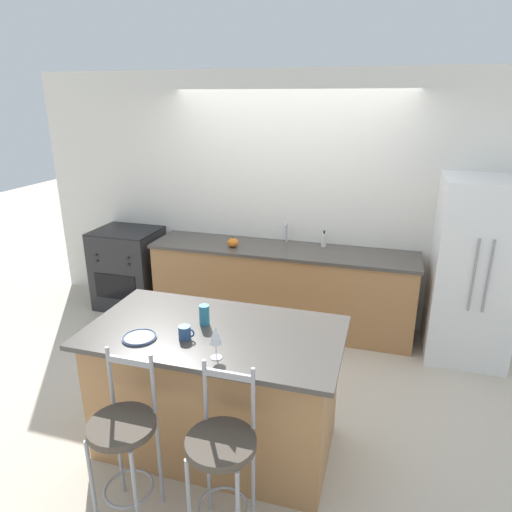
{
  "coord_description": "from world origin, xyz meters",
  "views": [
    {
      "loc": [
        1.05,
        -4.13,
        2.42
      ],
      "look_at": [
        0.0,
        -0.61,
        1.14
      ],
      "focal_mm": 32.0,
      "sensor_mm": 36.0,
      "label": 1
    }
  ],
  "objects_px": {
    "oven_range": "(129,268)",
    "wine_glass": "(216,336)",
    "bar_stool_far": "(222,457)",
    "dinner_plate": "(139,337)",
    "refrigerator": "(473,270)",
    "soap_bottle": "(324,240)",
    "tumbler_cup": "(204,315)",
    "bar_stool_near": "(124,439)",
    "coffee_mug": "(185,332)",
    "pumpkin_decoration": "(233,243)"
  },
  "relations": [
    {
      "from": "oven_range",
      "to": "wine_glass",
      "type": "relative_size",
      "value": 4.49
    },
    {
      "from": "bar_stool_far",
      "to": "dinner_plate",
      "type": "height_order",
      "value": "bar_stool_far"
    },
    {
      "from": "refrigerator",
      "to": "soap_bottle",
      "type": "relative_size",
      "value": 9.88
    },
    {
      "from": "oven_range",
      "to": "tumbler_cup",
      "type": "xyz_separation_m",
      "value": [
        1.78,
        -1.89,
        0.53
      ]
    },
    {
      "from": "oven_range",
      "to": "bar_stool_near",
      "type": "relative_size",
      "value": 0.89
    },
    {
      "from": "coffee_mug",
      "to": "soap_bottle",
      "type": "distance_m",
      "value": 2.36
    },
    {
      "from": "refrigerator",
      "to": "dinner_plate",
      "type": "distance_m",
      "value": 3.13
    },
    {
      "from": "refrigerator",
      "to": "oven_range",
      "type": "distance_m",
      "value": 3.77
    },
    {
      "from": "tumbler_cup",
      "to": "bar_stool_near",
      "type": "bearing_deg",
      "value": -104.13
    },
    {
      "from": "refrigerator",
      "to": "bar_stool_near",
      "type": "xyz_separation_m",
      "value": [
        -2.16,
        -2.6,
        -0.32
      ]
    },
    {
      "from": "coffee_mug",
      "to": "pumpkin_decoration",
      "type": "bearing_deg",
      "value": 100.49
    },
    {
      "from": "bar_stool_far",
      "to": "pumpkin_decoration",
      "type": "height_order",
      "value": "bar_stool_far"
    },
    {
      "from": "dinner_plate",
      "to": "tumbler_cup",
      "type": "relative_size",
      "value": 1.58
    },
    {
      "from": "bar_stool_far",
      "to": "wine_glass",
      "type": "xyz_separation_m",
      "value": [
        -0.16,
        0.36,
        0.53
      ]
    },
    {
      "from": "refrigerator",
      "to": "wine_glass",
      "type": "distance_m",
      "value": 2.81
    },
    {
      "from": "oven_range",
      "to": "bar_stool_far",
      "type": "bearing_deg",
      "value": -50.39
    },
    {
      "from": "refrigerator",
      "to": "dinner_plate",
      "type": "xyz_separation_m",
      "value": [
        -2.29,
        -2.13,
        0.07
      ]
    },
    {
      "from": "refrigerator",
      "to": "oven_range",
      "type": "height_order",
      "value": "refrigerator"
    },
    {
      "from": "oven_range",
      "to": "bar_stool_near",
      "type": "bearing_deg",
      "value": -59.18
    },
    {
      "from": "pumpkin_decoration",
      "to": "bar_stool_far",
      "type": "bearing_deg",
      "value": -72.21
    },
    {
      "from": "pumpkin_decoration",
      "to": "dinner_plate",
      "type": "bearing_deg",
      "value": -87.66
    },
    {
      "from": "refrigerator",
      "to": "soap_bottle",
      "type": "height_order",
      "value": "refrigerator"
    },
    {
      "from": "refrigerator",
      "to": "tumbler_cup",
      "type": "relative_size",
      "value": 12.32
    },
    {
      "from": "bar_stool_near",
      "to": "pumpkin_decoration",
      "type": "distance_m",
      "value": 2.59
    },
    {
      "from": "wine_glass",
      "to": "tumbler_cup",
      "type": "distance_m",
      "value": 0.45
    },
    {
      "from": "bar_stool_far",
      "to": "wine_glass",
      "type": "height_order",
      "value": "wine_glass"
    },
    {
      "from": "wine_glass",
      "to": "pumpkin_decoration",
      "type": "relative_size",
      "value": 1.73
    },
    {
      "from": "refrigerator",
      "to": "wine_glass",
      "type": "bearing_deg",
      "value": -128.09
    },
    {
      "from": "refrigerator",
      "to": "bar_stool_far",
      "type": "xyz_separation_m",
      "value": [
        -1.57,
        -2.57,
        -0.32
      ]
    },
    {
      "from": "bar_stool_far",
      "to": "tumbler_cup",
      "type": "relative_size",
      "value": 7.48
    },
    {
      "from": "bar_stool_near",
      "to": "wine_glass",
      "type": "relative_size",
      "value": 5.02
    },
    {
      "from": "oven_range",
      "to": "dinner_plate",
      "type": "distance_m",
      "value": 2.67
    },
    {
      "from": "wine_glass",
      "to": "coffee_mug",
      "type": "height_order",
      "value": "wine_glass"
    },
    {
      "from": "dinner_plate",
      "to": "pumpkin_decoration",
      "type": "xyz_separation_m",
      "value": [
        -0.09,
        2.09,
        0.01
      ]
    },
    {
      "from": "refrigerator",
      "to": "soap_bottle",
      "type": "xyz_separation_m",
      "value": [
        -1.45,
        0.25,
        0.1
      ]
    },
    {
      "from": "dinner_plate",
      "to": "tumbler_cup",
      "type": "distance_m",
      "value": 0.45
    },
    {
      "from": "tumbler_cup",
      "to": "pumpkin_decoration",
      "type": "relative_size",
      "value": 1.16
    },
    {
      "from": "wine_glass",
      "to": "pumpkin_decoration",
      "type": "xyz_separation_m",
      "value": [
        -0.65,
        2.16,
        -0.14
      ]
    },
    {
      "from": "bar_stool_near",
      "to": "pumpkin_decoration",
      "type": "relative_size",
      "value": 8.69
    },
    {
      "from": "oven_range",
      "to": "soap_bottle",
      "type": "height_order",
      "value": "soap_bottle"
    },
    {
      "from": "tumbler_cup",
      "to": "coffee_mug",
      "type": "bearing_deg",
      "value": -101.78
    },
    {
      "from": "bar_stool_near",
      "to": "oven_range",
      "type": "bearing_deg",
      "value": 120.82
    },
    {
      "from": "soap_bottle",
      "to": "coffee_mug",
      "type": "bearing_deg",
      "value": -103.71
    },
    {
      "from": "dinner_plate",
      "to": "tumbler_cup",
      "type": "bearing_deg",
      "value": 42.63
    },
    {
      "from": "soap_bottle",
      "to": "oven_range",
      "type": "bearing_deg",
      "value": -175.37
    },
    {
      "from": "tumbler_cup",
      "to": "dinner_plate",
      "type": "bearing_deg",
      "value": -137.37
    },
    {
      "from": "oven_range",
      "to": "dinner_plate",
      "type": "height_order",
      "value": "dinner_plate"
    },
    {
      "from": "refrigerator",
      "to": "wine_glass",
      "type": "relative_size",
      "value": 8.27
    },
    {
      "from": "dinner_plate",
      "to": "soap_bottle",
      "type": "relative_size",
      "value": 1.27
    },
    {
      "from": "oven_range",
      "to": "coffee_mug",
      "type": "xyz_separation_m",
      "value": [
        1.74,
        -2.11,
        0.5
      ]
    }
  ]
}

